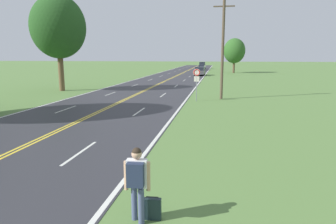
# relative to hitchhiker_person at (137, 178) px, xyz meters

# --- Properties ---
(hitchhiker_person) EXTENTS (0.61, 0.43, 1.79)m
(hitchhiker_person) POSITION_rel_hitchhiker_person_xyz_m (0.00, 0.00, 0.00)
(hitchhiker_person) COLOR #475175
(hitchhiker_person) RESTS_ON ground
(suitcase) EXTENTS (0.42, 0.16, 0.58)m
(suitcase) POSITION_rel_hitchhiker_person_xyz_m (0.31, 0.18, -0.83)
(suitcase) COLOR #19282D
(suitcase) RESTS_ON ground
(traffic_sign) EXTENTS (0.60, 0.10, 2.73)m
(traffic_sign) POSITION_rel_hitchhiker_person_xyz_m (-0.10, 19.12, 0.97)
(traffic_sign) COLOR gray
(traffic_sign) RESTS_ON ground
(utility_pole_midground) EXTENTS (1.80, 0.24, 8.52)m
(utility_pole_midground) POSITION_rel_hitchhiker_person_xyz_m (1.99, 20.81, 3.32)
(utility_pole_midground) COLOR brown
(utility_pole_midground) RESTS_ON ground
(tree_left_verge) EXTENTS (5.79, 5.79, 10.15)m
(tree_left_verge) POSITION_rel_hitchhiker_person_xyz_m (-15.29, 24.35, 5.70)
(tree_left_verge) COLOR brown
(tree_left_verge) RESTS_ON ground
(tree_behind_sign) EXTENTS (4.75, 4.75, 7.62)m
(tree_behind_sign) POSITION_rel_hitchhiker_person_xyz_m (4.93, 63.24, 3.77)
(tree_behind_sign) COLOR brown
(tree_behind_sign) RESTS_ON ground
(car_dark_grey_sedan_nearest) EXTENTS (1.96, 4.48, 1.64)m
(car_dark_grey_sedan_nearest) POSITION_rel_hitchhiker_person_xyz_m (-2.05, 53.21, -0.25)
(car_dark_grey_sedan_nearest) COLOR black
(car_dark_grey_sedan_nearest) RESTS_ON ground
(car_dark_blue_sedan_approaching) EXTENTS (1.90, 4.43, 1.30)m
(car_dark_blue_sedan_approaching) POSITION_rel_hitchhiker_person_xyz_m (-3.00, 74.73, -0.40)
(car_dark_blue_sedan_approaching) COLOR black
(car_dark_blue_sedan_approaching) RESTS_ON ground
(car_white_van_mid_near) EXTENTS (1.84, 3.92, 2.03)m
(car_white_van_mid_near) POSITION_rel_hitchhiker_person_xyz_m (-3.18, 82.40, -0.07)
(car_white_van_mid_near) COLOR black
(car_white_van_mid_near) RESTS_ON ground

